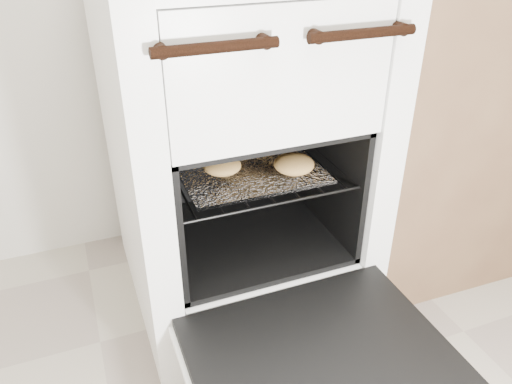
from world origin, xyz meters
TOP-DOWN VIEW (x-y plane):
  - stove at (0.12, 1.14)m, footprint 0.65×0.72m
  - oven_door at (0.12, 0.59)m, footprint 0.58×0.45m
  - oven_rack at (0.12, 1.07)m, footprint 0.47×0.45m
  - foil_sheet at (0.12, 1.05)m, footprint 0.37×0.32m
  - baked_rolls at (0.17, 1.08)m, footprint 0.32×0.32m
  - counter at (0.97, 1.16)m, footprint 1.00×0.68m

SIDE VIEW (x-z plane):
  - oven_door at x=0.12m, z-range 0.20..0.24m
  - oven_rack at x=0.12m, z-range 0.47..0.47m
  - foil_sheet at x=0.12m, z-range 0.47..0.48m
  - stove at x=0.12m, z-range -0.01..0.98m
  - counter at x=0.97m, z-range 0.00..0.98m
  - baked_rolls at x=0.17m, z-range 0.48..0.53m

